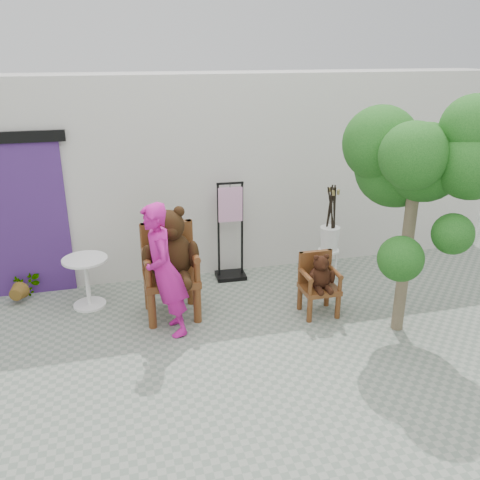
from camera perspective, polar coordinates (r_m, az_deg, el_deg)
The scene contains 11 objects.
ground_plane at distance 5.97m, azimuth 5.35°, elevation -13.35°, with size 60.00×60.00×0.00m, color gray.
back_wall at distance 8.13m, azimuth -1.70°, elevation 7.71°, with size 9.00×1.00×3.00m, color beige.
doorway at distance 7.62m, azimuth -23.29°, elevation 2.47°, with size 1.40×0.11×2.33m.
chair_big at distance 6.56m, azimuth -7.89°, elevation -1.75°, with size 0.72×0.79×1.50m.
chair_small at distance 6.76m, azimuth 8.88°, elevation -4.25°, with size 0.47×0.46×0.85m.
person at distance 6.14m, azimuth -8.46°, elevation -3.46°, with size 0.61×0.40×1.69m, color #BB1785.
cafe_table at distance 7.19m, azimuth -16.84°, elevation -3.93°, with size 0.60×0.60×0.70m.
display_stand at distance 7.68m, azimuth -1.08°, elevation -0.25°, with size 0.46×0.37×1.51m.
stool_bucket at distance 7.80m, azimuth 10.03°, elevation 0.22°, with size 0.32×0.32×1.45m.
tree at distance 6.15m, azimuth 19.38°, elevation 8.31°, with size 1.51×1.70×2.90m.
potted_plant at distance 7.76m, azimuth -23.19°, elevation -4.79°, with size 0.38×0.33×0.43m, color #113E11.
Camera 1 is at (-1.76, -4.62, 3.35)m, focal length 38.00 mm.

